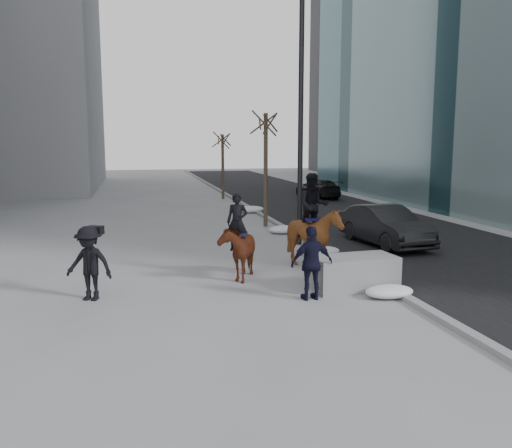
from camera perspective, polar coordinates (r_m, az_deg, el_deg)
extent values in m
plane|color=gray|center=(13.68, 1.10, -6.97)|extent=(120.00, 120.00, 0.00)
cube|color=black|center=(25.22, 11.24, 0.12)|extent=(8.00, 90.00, 0.01)
cube|color=gray|center=(23.88, 2.43, -0.06)|extent=(0.25, 90.00, 0.12)
cube|color=gray|center=(13.89, 10.22, -5.06)|extent=(2.18, 1.21, 0.85)
imported|color=black|center=(19.90, 13.42, -0.16)|extent=(1.96, 4.47, 1.43)
imported|color=black|center=(35.92, 6.53, 3.75)|extent=(2.11, 4.46, 1.25)
imported|color=#481C0E|center=(14.72, -1.87, -2.82)|extent=(1.40, 1.96, 1.51)
imported|color=black|center=(14.73, -1.99, 0.22)|extent=(0.67, 0.56, 1.58)
cube|color=#10133A|center=(14.79, -1.99, -1.05)|extent=(0.65, 0.70, 0.06)
imported|color=#4C270F|center=(15.95, 6.16, -1.41)|extent=(1.74, 1.89, 1.82)
imported|color=black|center=(15.96, 6.05, 1.94)|extent=(1.04, 0.87, 1.90)
cube|color=black|center=(16.01, 6.02, 0.52)|extent=(0.57, 0.64, 0.06)
imported|color=black|center=(12.75, 5.89, -4.12)|extent=(1.06, 0.52, 1.75)
cylinder|color=#F03C0E|center=(13.18, 4.95, -2.46)|extent=(0.04, 0.18, 0.07)
imported|color=black|center=(13.22, -17.15, -3.99)|extent=(1.30, 1.07, 1.75)
cube|color=black|center=(13.32, -16.57, -0.63)|extent=(0.42, 0.35, 0.20)
cylinder|color=black|center=(19.35, 4.73, 11.06)|extent=(0.18, 0.18, 9.00)
ellipsoid|color=silver|center=(13.38, 13.84, -6.92)|extent=(1.19, 0.76, 0.30)
ellipsoid|color=silver|center=(17.74, 6.86, -2.86)|extent=(1.25, 0.79, 0.32)
ellipsoid|color=silver|center=(21.94, 2.99, -0.58)|extent=(1.28, 0.81, 0.32)
ellipsoid|color=silver|center=(28.22, -0.57, 1.55)|extent=(1.43, 0.91, 0.36)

